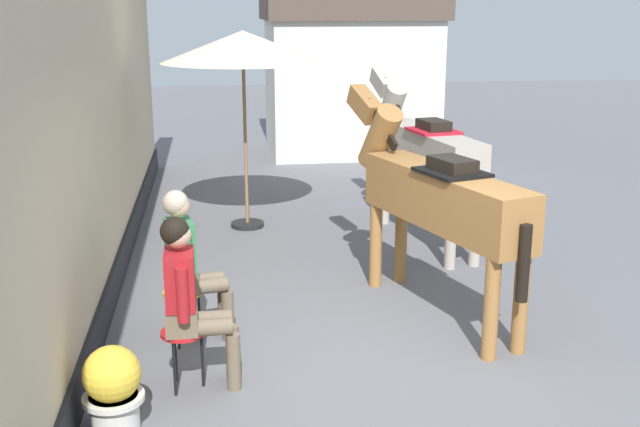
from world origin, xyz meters
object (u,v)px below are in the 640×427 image
object	(u,v)px
saddled_horse_far	(424,150)
cafe_parasol	(243,48)
flower_planter_middle	(113,388)
seated_visitor_near	(189,294)
seated_visitor_far	(188,258)
saddled_horse_near	(436,196)

from	to	relation	value
saddled_horse_far	cafe_parasol	world-z (taller)	cafe_parasol
saddled_horse_far	flower_planter_middle	size ratio (longest dim) A/B	4.65
seated_visitor_near	cafe_parasol	size ratio (longest dim) A/B	0.54
seated_visitor_far	flower_planter_middle	size ratio (longest dim) A/B	2.17
saddled_horse_near	seated_visitor_near	bearing A→B (deg)	-151.47
seated_visitor_far	flower_planter_middle	world-z (taller)	seated_visitor_far
cafe_parasol	flower_planter_middle	bearing A→B (deg)	-103.16
seated_visitor_near	cafe_parasol	world-z (taller)	cafe_parasol
seated_visitor_far	flower_planter_middle	bearing A→B (deg)	-109.18
seated_visitor_far	cafe_parasol	size ratio (longest dim) A/B	0.54
seated_visitor_near	cafe_parasol	bearing A→B (deg)	81.78
saddled_horse_far	seated_visitor_far	bearing A→B (deg)	-136.72
seated_visitor_near	flower_planter_middle	world-z (taller)	seated_visitor_near
seated_visitor_near	flower_planter_middle	distance (m)	0.90
seated_visitor_far	seated_visitor_near	bearing A→B (deg)	-88.00
seated_visitor_far	flower_planter_middle	xyz separation A→B (m)	(-0.50, -1.44, -0.44)
cafe_parasol	seated_visitor_far	bearing A→B (deg)	-100.63
saddled_horse_near	cafe_parasol	size ratio (longest dim) A/B	1.12
saddled_horse_near	flower_planter_middle	xyz separation A→B (m)	(-2.81, -1.82, -0.82)
saddled_horse_near	cafe_parasol	world-z (taller)	cafe_parasol
seated_visitor_near	saddled_horse_near	xyz separation A→B (m)	(2.28, 1.24, 0.38)
seated_visitor_near	saddled_horse_far	distance (m)	4.52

